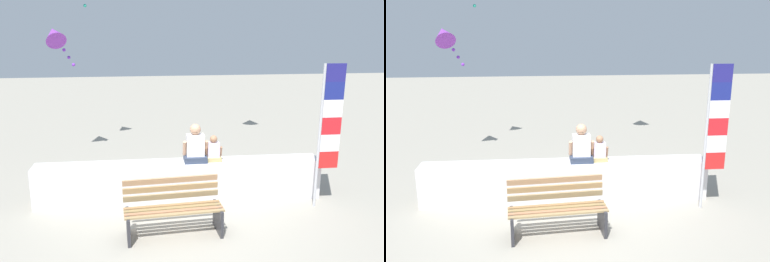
{
  "view_description": "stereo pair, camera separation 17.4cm",
  "coord_description": "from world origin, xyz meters",
  "views": [
    {
      "loc": [
        -0.59,
        -6.39,
        3.35
      ],
      "look_at": [
        0.24,
        0.99,
        1.38
      ],
      "focal_mm": 38.55,
      "sensor_mm": 36.0,
      "label": 1
    },
    {
      "loc": [
        -0.42,
        -6.4,
        3.35
      ],
      "look_at": [
        0.24,
        0.99,
        1.38
      ],
      "focal_mm": 38.55,
      "sensor_mm": 36.0,
      "label": 2
    }
  ],
  "objects": [
    {
      "name": "park_bench",
      "position": [
        -0.21,
        -0.28,
        0.41
      ],
      "size": [
        1.62,
        0.73,
        0.88
      ],
      "color": "#9C8054",
      "rests_on": "ground"
    },
    {
      "name": "seawall_ledge",
      "position": [
        0.0,
        0.99,
        0.39
      ],
      "size": [
        5.44,
        0.49,
        0.78
      ],
      "primitive_type": "cube",
      "color": "silver",
      "rests_on": "ground"
    },
    {
      "name": "flag_banner",
      "position": [
        2.61,
        0.43,
        1.57
      ],
      "size": [
        0.41,
        0.05,
        2.66
      ],
      "color": "#B7B7BC",
      "rests_on": "ground"
    },
    {
      "name": "ground_plane",
      "position": [
        0.0,
        0.0,
        0.0
      ],
      "size": [
        40.0,
        40.0,
        0.0
      ],
      "primitive_type": "plane",
      "color": "#9C9688"
    },
    {
      "name": "person_adult",
      "position": [
        0.3,
        1.0,
        1.07
      ],
      "size": [
        0.48,
        0.35,
        0.73
      ],
      "color": "#313C52",
      "rests_on": "seawall_ledge"
    },
    {
      "name": "person_child",
      "position": [
        0.65,
        1.0,
        0.97
      ],
      "size": [
        0.33,
        0.24,
        0.5
      ],
      "color": "tan",
      "rests_on": "seawall_ledge"
    },
    {
      "name": "kite_purple",
      "position": [
        -2.69,
        3.8,
        3.05
      ],
      "size": [
        0.75,
        0.79,
        1.09
      ],
      "color": "purple"
    }
  ]
}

